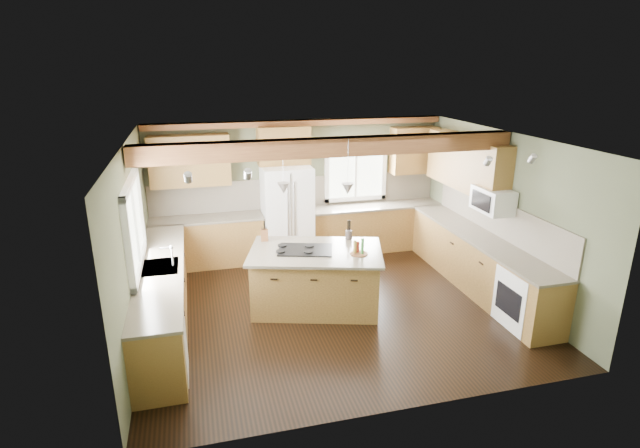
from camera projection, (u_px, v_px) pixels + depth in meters
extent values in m
plane|color=black|center=(333.00, 306.00, 7.74)|extent=(5.60, 5.60, 0.00)
plane|color=silver|center=(335.00, 139.00, 6.93)|extent=(5.60, 5.60, 0.00)
plane|color=#4E543B|center=(298.00, 187.00, 9.64)|extent=(5.60, 0.00, 5.60)
plane|color=#4E543B|center=(133.00, 244.00, 6.67)|extent=(0.00, 5.00, 5.00)
plane|color=#4E543B|center=(501.00, 213.00, 8.01)|extent=(0.00, 5.00, 5.00)
cube|color=#572C19|center=(333.00, 147.00, 7.06)|extent=(5.55, 0.26, 0.26)
cube|color=#572C19|center=(298.00, 123.00, 9.15)|extent=(5.55, 0.20, 0.10)
cube|color=brown|center=(298.00, 192.00, 9.65)|extent=(5.58, 0.03, 0.58)
cube|color=brown|center=(498.00, 218.00, 8.08)|extent=(0.03, 3.70, 0.58)
cube|color=brown|center=(208.00, 242.00, 9.20)|extent=(2.02, 0.60, 0.88)
cube|color=#474034|center=(206.00, 219.00, 9.06)|extent=(2.06, 0.64, 0.04)
cube|color=brown|center=(375.00, 228.00, 9.98)|extent=(2.62, 0.60, 0.88)
cube|color=#474034|center=(375.00, 206.00, 9.84)|extent=(2.66, 0.64, 0.04)
cube|color=brown|center=(163.00, 298.00, 7.06)|extent=(0.60, 3.70, 0.88)
cube|color=#474034|center=(160.00, 268.00, 6.91)|extent=(0.64, 3.74, 0.04)
cube|color=brown|center=(478.00, 263.00, 8.25)|extent=(0.60, 3.70, 0.88)
cube|color=#474034|center=(481.00, 237.00, 8.11)|extent=(0.64, 3.74, 0.04)
cube|color=brown|center=(190.00, 161.00, 8.80)|extent=(1.40, 0.35, 0.90)
cube|color=brown|center=(284.00, 145.00, 9.14)|extent=(0.96, 0.35, 0.70)
cube|color=brown|center=(466.00, 163.00, 8.59)|extent=(0.35, 2.20, 0.90)
cube|color=brown|center=(414.00, 150.00, 9.82)|extent=(0.90, 0.35, 0.90)
cube|color=white|center=(133.00, 225.00, 6.64)|extent=(0.04, 1.60, 1.05)
cube|color=white|center=(355.00, 172.00, 9.81)|extent=(1.10, 0.04, 1.00)
cube|color=#262628|center=(160.00, 268.00, 6.91)|extent=(0.50, 0.65, 0.03)
cylinder|color=#B2B2B7|center=(172.00, 257.00, 6.91)|extent=(0.02, 0.02, 0.28)
cube|color=white|center=(160.00, 347.00, 5.87)|extent=(0.60, 0.60, 0.84)
cube|color=white|center=(527.00, 299.00, 7.05)|extent=(0.60, 0.72, 0.84)
cube|color=white|center=(493.00, 200.00, 7.83)|extent=(0.40, 0.70, 0.38)
cone|color=#B2B2B7|center=(284.00, 188.00, 7.20)|extent=(0.18, 0.18, 0.16)
cone|color=#B2B2B7|center=(348.00, 189.00, 7.17)|extent=(0.18, 0.18, 0.16)
cube|color=white|center=(287.00, 214.00, 9.34)|extent=(0.90, 0.74, 1.80)
cube|color=brown|center=(316.00, 280.00, 7.64)|extent=(2.10, 1.61, 0.88)
cube|color=#474034|center=(316.00, 252.00, 7.49)|extent=(2.25, 1.77, 0.04)
cube|color=black|center=(305.00, 250.00, 7.49)|extent=(0.92, 0.74, 0.02)
cube|color=#5A2F1B|center=(265.00, 235.00, 7.86)|extent=(0.12, 0.10, 0.19)
cylinder|color=#443D36|center=(349.00, 235.00, 7.95)|extent=(0.14, 0.14, 0.14)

